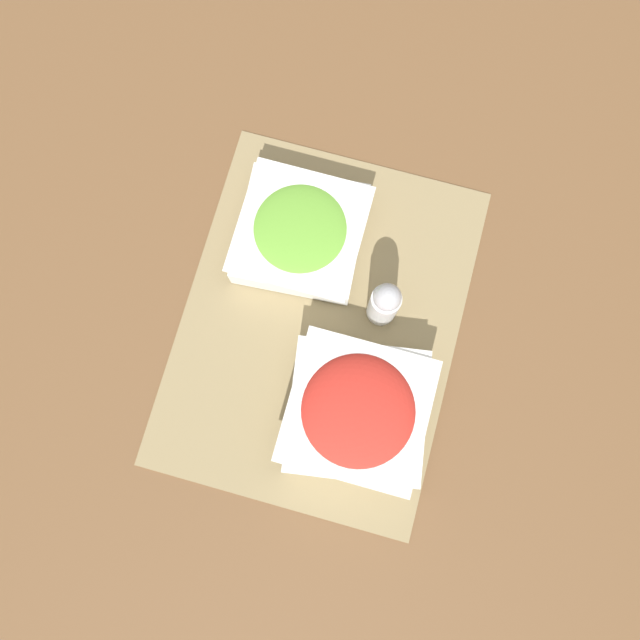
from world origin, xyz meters
name	(u,v)px	position (x,y,z in m)	size (l,w,h in m)	color
ground_plane	(320,324)	(0.00, 0.00, 0.00)	(3.00, 3.00, 0.00)	brown
placemat	(320,324)	(0.00, 0.00, 0.00)	(0.53, 0.40, 0.00)	#937F56
lettuce_bowl	(301,233)	(-0.12, -0.06, 0.03)	(0.19, 0.19, 0.06)	white
tomato_bowl	(357,411)	(0.11, 0.08, 0.04)	(0.21, 0.21, 0.08)	white
pepper_shaker	(384,303)	(-0.04, 0.08, 0.06)	(0.04, 0.04, 0.11)	silver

